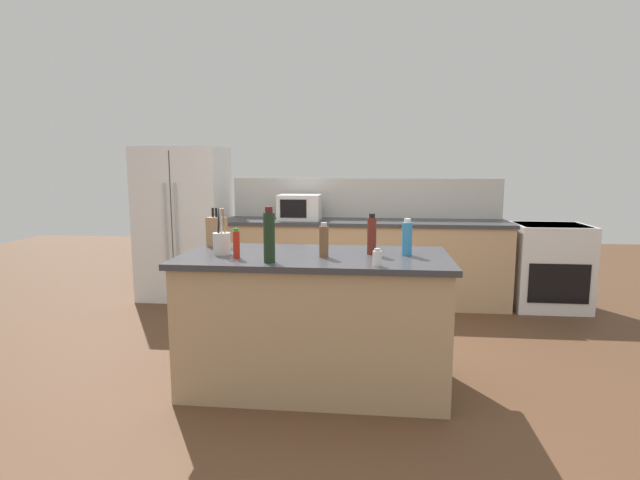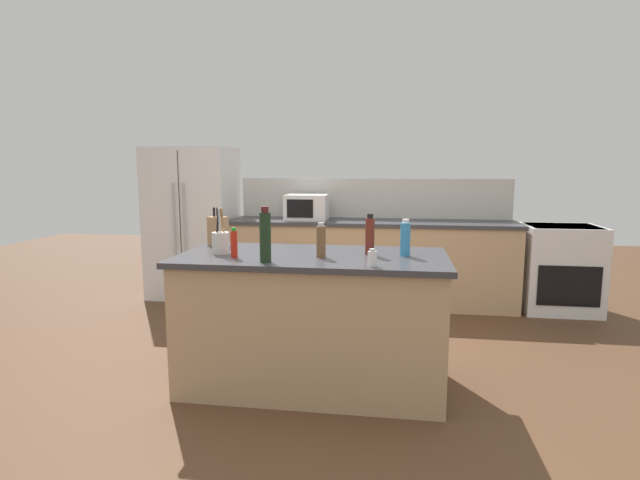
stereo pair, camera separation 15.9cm
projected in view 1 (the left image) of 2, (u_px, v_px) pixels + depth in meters
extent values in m
plane|color=brown|center=(315.00, 384.00, 3.57)|extent=(14.00, 14.00, 0.00)
cube|color=tan|center=(364.00, 264.00, 5.63)|extent=(3.13, 0.62, 0.90)
cube|color=#38383D|center=(364.00, 222.00, 5.56)|extent=(3.17, 0.66, 0.04)
cube|color=beige|center=(365.00, 198.00, 5.84)|extent=(3.13, 0.03, 0.46)
cube|color=tan|center=(315.00, 323.00, 3.50)|extent=(1.78, 0.83, 0.90)
cube|color=#38383D|center=(315.00, 258.00, 3.43)|extent=(1.84, 0.89, 0.04)
cube|color=white|center=(184.00, 223.00, 5.84)|extent=(0.97, 0.72, 1.75)
cube|color=#2D2D2D|center=(172.00, 227.00, 5.49)|extent=(0.01, 0.00, 1.67)
cylinder|color=#ADB2B7|center=(166.00, 227.00, 5.48)|extent=(0.02, 0.02, 0.97)
cylinder|color=#ADB2B7|center=(176.00, 227.00, 5.46)|extent=(0.02, 0.02, 0.97)
cube|color=white|center=(549.00, 266.00, 5.42)|extent=(0.76, 0.64, 0.92)
cube|color=black|center=(559.00, 284.00, 5.12)|extent=(0.61, 0.01, 0.41)
cube|color=black|center=(552.00, 225.00, 5.35)|extent=(0.68, 0.58, 0.02)
cube|color=white|center=(300.00, 207.00, 5.62)|extent=(0.47, 0.38, 0.28)
cube|color=black|center=(293.00, 209.00, 5.43)|extent=(0.29, 0.01, 0.20)
cube|color=#A87C54|center=(217.00, 232.00, 3.78)|extent=(0.15, 0.14, 0.22)
cylinder|color=black|center=(213.00, 212.00, 3.78)|extent=(0.02, 0.02, 0.07)
cylinder|color=black|center=(216.00, 213.00, 3.76)|extent=(0.02, 0.02, 0.07)
cylinder|color=brown|center=(220.00, 213.00, 3.75)|extent=(0.02, 0.02, 0.07)
cylinder|color=beige|center=(222.00, 244.00, 3.43)|extent=(0.12, 0.12, 0.15)
cylinder|color=olive|center=(224.00, 221.00, 3.42)|extent=(0.01, 0.05, 0.18)
cylinder|color=black|center=(219.00, 221.00, 3.42)|extent=(0.01, 0.05, 0.18)
cylinder|color=#B2B2B7|center=(221.00, 221.00, 3.39)|extent=(0.01, 0.03, 0.18)
cylinder|color=maroon|center=(372.00, 236.00, 3.43)|extent=(0.06, 0.06, 0.25)
cylinder|color=black|center=(372.00, 216.00, 3.41)|extent=(0.04, 0.04, 0.03)
cylinder|color=red|center=(236.00, 245.00, 3.29)|extent=(0.05, 0.05, 0.18)
cylinder|color=green|center=(236.00, 230.00, 3.28)|extent=(0.03, 0.03, 0.02)
cylinder|color=silver|center=(377.00, 258.00, 3.04)|extent=(0.06, 0.06, 0.09)
cylinder|color=#B2B2B7|center=(377.00, 250.00, 3.03)|extent=(0.04, 0.04, 0.02)
cylinder|color=#3384BC|center=(407.00, 239.00, 3.39)|extent=(0.07, 0.07, 0.22)
cylinder|color=white|center=(407.00, 221.00, 3.37)|extent=(0.04, 0.04, 0.03)
cylinder|color=brown|center=(324.00, 242.00, 3.33)|extent=(0.06, 0.06, 0.21)
cylinder|color=#B2B2B7|center=(324.00, 224.00, 3.31)|extent=(0.04, 0.04, 0.02)
cylinder|color=black|center=(269.00, 238.00, 3.13)|extent=(0.07, 0.07, 0.32)
cylinder|color=#4C1919|center=(269.00, 210.00, 3.10)|extent=(0.05, 0.05, 0.04)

